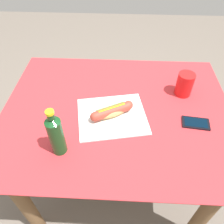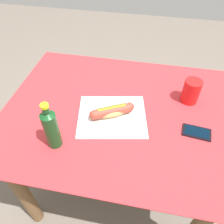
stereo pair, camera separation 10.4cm
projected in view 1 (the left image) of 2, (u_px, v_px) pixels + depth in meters
name	position (u px, v px, depth m)	size (l,w,h in m)	color
ground_plane	(115.00, 181.00, 1.61)	(6.00, 6.00, 0.00)	#6B6056
dining_table	(117.00, 127.00, 1.18)	(1.13, 0.89, 0.73)	brown
paper_wrapper	(112.00, 116.00, 1.06)	(0.32, 0.27, 0.01)	silver
hot_dog	(112.00, 111.00, 1.03)	(0.20, 0.12, 0.05)	tan
cell_phone	(196.00, 123.00, 1.02)	(0.13, 0.08, 0.01)	black
soda_bottle	(56.00, 135.00, 0.85)	(0.06, 0.06, 0.23)	#14471E
drinking_cup	(185.00, 84.00, 1.13)	(0.08, 0.08, 0.12)	red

